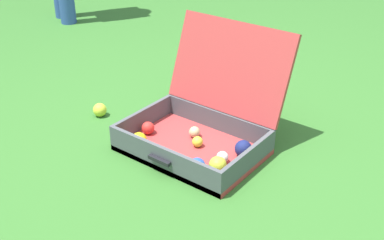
% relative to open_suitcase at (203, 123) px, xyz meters
% --- Properties ---
extents(ground_plane, '(16.00, 16.00, 0.00)m').
position_rel_open_suitcase_xyz_m(ground_plane, '(0.08, -0.14, -0.12)').
color(ground_plane, '#336B28').
extents(open_suitcase, '(0.60, 0.60, 0.52)m').
position_rel_open_suitcase_xyz_m(open_suitcase, '(0.00, 0.00, 0.00)').
color(open_suitcase, '#B23838').
rests_on(open_suitcase, ground).
extents(stray_ball_on_grass, '(0.07, 0.07, 0.07)m').
position_rel_open_suitcase_xyz_m(stray_ball_on_grass, '(-0.59, -0.09, -0.08)').
color(stray_ball_on_grass, '#CCDB38').
rests_on(stray_ball_on_grass, ground).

